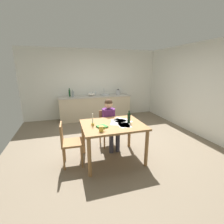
{
  "coord_description": "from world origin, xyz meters",
  "views": [
    {
      "loc": [
        -1.12,
        -3.63,
        1.89
      ],
      "look_at": [
        -0.02,
        -0.02,
        0.85
      ],
      "focal_mm": 25.5,
      "sensor_mm": 36.0,
      "label": 1
    }
  ],
  "objects_px": {
    "wine_bottle_on_table": "(129,118)",
    "wine_glass_near_sink": "(95,92)",
    "dining_table": "(113,129)",
    "person_seated": "(110,120)",
    "sink_unit": "(105,94)",
    "wine_glass_back_left": "(90,92)",
    "coffee_mug": "(101,129)",
    "bottle_oil": "(70,93)",
    "chair_at_table": "(108,126)",
    "chair_side_empty": "(69,142)",
    "book_magazine": "(102,127)",
    "candlestick": "(93,122)",
    "bottle_vinegar": "(73,94)",
    "stovetop_kettle": "(118,92)",
    "mixing_bowl": "(91,94)",
    "wine_glass_by_kettle": "(93,92)"
  },
  "relations": [
    {
      "from": "wine_glass_by_kettle",
      "to": "wine_glass_back_left",
      "type": "bearing_deg",
      "value": 180.0
    },
    {
      "from": "sink_unit",
      "to": "wine_glass_near_sink",
      "type": "distance_m",
      "value": 0.38
    },
    {
      "from": "sink_unit",
      "to": "wine_glass_back_left",
      "type": "relative_size",
      "value": 2.34
    },
    {
      "from": "bottle_vinegar",
      "to": "mixing_bowl",
      "type": "xyz_separation_m",
      "value": [
        0.68,
        0.02,
        -0.05
      ]
    },
    {
      "from": "book_magazine",
      "to": "sink_unit",
      "type": "height_order",
      "value": "sink_unit"
    },
    {
      "from": "mixing_bowl",
      "to": "wine_glass_near_sink",
      "type": "height_order",
      "value": "wine_glass_near_sink"
    },
    {
      "from": "coffee_mug",
      "to": "wine_glass_back_left",
      "type": "height_order",
      "value": "wine_glass_back_left"
    },
    {
      "from": "sink_unit",
      "to": "stovetop_kettle",
      "type": "xyz_separation_m",
      "value": [
        0.52,
        -0.0,
        0.08
      ]
    },
    {
      "from": "wine_bottle_on_table",
      "to": "wine_glass_near_sink",
      "type": "bearing_deg",
      "value": 91.31
    },
    {
      "from": "wine_glass_by_kettle",
      "to": "candlestick",
      "type": "bearing_deg",
      "value": -100.65
    },
    {
      "from": "chair_at_table",
      "to": "chair_side_empty",
      "type": "bearing_deg",
      "value": -145.38
    },
    {
      "from": "coffee_mug",
      "to": "bottle_oil",
      "type": "xyz_separation_m",
      "value": [
        -0.39,
        3.35,
        0.18
      ]
    },
    {
      "from": "coffee_mug",
      "to": "wine_glass_by_kettle",
      "type": "bearing_deg",
      "value": 81.94
    },
    {
      "from": "person_seated",
      "to": "sink_unit",
      "type": "height_order",
      "value": "person_seated"
    },
    {
      "from": "coffee_mug",
      "to": "book_magazine",
      "type": "distance_m",
      "value": 0.2
    },
    {
      "from": "coffee_mug",
      "to": "wine_glass_back_left",
      "type": "xyz_separation_m",
      "value": [
        0.37,
        3.42,
        0.16
      ]
    },
    {
      "from": "bottle_vinegar",
      "to": "stovetop_kettle",
      "type": "relative_size",
      "value": 1.1
    },
    {
      "from": "coffee_mug",
      "to": "wine_glass_by_kettle",
      "type": "xyz_separation_m",
      "value": [
        0.49,
        3.42,
        0.16
      ]
    },
    {
      "from": "wine_bottle_on_table",
      "to": "sink_unit",
      "type": "bearing_deg",
      "value": 84.85
    },
    {
      "from": "bottle_vinegar",
      "to": "bottle_oil",
      "type": "bearing_deg",
      "value": 141.89
    },
    {
      "from": "chair_at_table",
      "to": "person_seated",
      "type": "bearing_deg",
      "value": -85.83
    },
    {
      "from": "person_seated",
      "to": "chair_side_empty",
      "type": "distance_m",
      "value": 1.13
    },
    {
      "from": "person_seated",
      "to": "wine_bottle_on_table",
      "type": "relative_size",
      "value": 4.63
    },
    {
      "from": "candlestick",
      "to": "book_magazine",
      "type": "bearing_deg",
      "value": -45.96
    },
    {
      "from": "chair_at_table",
      "to": "wine_bottle_on_table",
      "type": "relative_size",
      "value": 3.38
    },
    {
      "from": "dining_table",
      "to": "candlestick",
      "type": "bearing_deg",
      "value": 175.78
    },
    {
      "from": "bottle_vinegar",
      "to": "wine_glass_near_sink",
      "type": "bearing_deg",
      "value": 10.42
    },
    {
      "from": "book_magazine",
      "to": "bottle_oil",
      "type": "xyz_separation_m",
      "value": [
        -0.45,
        3.16,
        0.21
      ]
    },
    {
      "from": "bottle_oil",
      "to": "mixing_bowl",
      "type": "bearing_deg",
      "value": -5.02
    },
    {
      "from": "chair_at_table",
      "to": "wine_glass_near_sink",
      "type": "xyz_separation_m",
      "value": [
        0.18,
        2.37,
        0.52
      ]
    },
    {
      "from": "wine_glass_near_sink",
      "to": "wine_glass_by_kettle",
      "type": "bearing_deg",
      "value": 180.0
    },
    {
      "from": "chair_at_table",
      "to": "chair_side_empty",
      "type": "distance_m",
      "value": 1.18
    },
    {
      "from": "dining_table",
      "to": "person_seated",
      "type": "xyz_separation_m",
      "value": [
        0.1,
        0.58,
        -0.01
      ]
    },
    {
      "from": "stovetop_kettle",
      "to": "coffee_mug",
      "type": "bearing_deg",
      "value": -113.83
    },
    {
      "from": "coffee_mug",
      "to": "wine_glass_near_sink",
      "type": "height_order",
      "value": "wine_glass_near_sink"
    },
    {
      "from": "wine_bottle_on_table",
      "to": "wine_glass_by_kettle",
      "type": "bearing_deg",
      "value": 93.03
    },
    {
      "from": "sink_unit",
      "to": "wine_glass_near_sink",
      "type": "xyz_separation_m",
      "value": [
        -0.34,
        0.15,
        0.09
      ]
    },
    {
      "from": "wine_bottle_on_table",
      "to": "bottle_oil",
      "type": "relative_size",
      "value": 0.85
    },
    {
      "from": "wine_glass_near_sink",
      "to": "mixing_bowl",
      "type": "bearing_deg",
      "value": -142.18
    },
    {
      "from": "chair_at_table",
      "to": "wine_glass_by_kettle",
      "type": "relative_size",
      "value": 5.66
    },
    {
      "from": "chair_side_empty",
      "to": "coffee_mug",
      "type": "xyz_separation_m",
      "value": [
        0.57,
        -0.38,
        0.35
      ]
    },
    {
      "from": "wine_bottle_on_table",
      "to": "person_seated",
      "type": "bearing_deg",
      "value": 111.13
    },
    {
      "from": "chair_side_empty",
      "to": "bottle_vinegar",
      "type": "distance_m",
      "value": 2.95
    },
    {
      "from": "coffee_mug",
      "to": "dining_table",
      "type": "bearing_deg",
      "value": 45.78
    },
    {
      "from": "chair_at_table",
      "to": "person_seated",
      "type": "relative_size",
      "value": 0.73
    },
    {
      "from": "bottle_oil",
      "to": "wine_glass_near_sink",
      "type": "relative_size",
      "value": 1.96
    },
    {
      "from": "book_magazine",
      "to": "wine_bottle_on_table",
      "type": "relative_size",
      "value": 0.7
    },
    {
      "from": "coffee_mug",
      "to": "wine_bottle_on_table",
      "type": "xyz_separation_m",
      "value": [
        0.65,
        0.29,
        0.06
      ]
    },
    {
      "from": "bottle_oil",
      "to": "wine_glass_back_left",
      "type": "height_order",
      "value": "bottle_oil"
    },
    {
      "from": "dining_table",
      "to": "chair_side_empty",
      "type": "distance_m",
      "value": 0.9
    }
  ]
}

